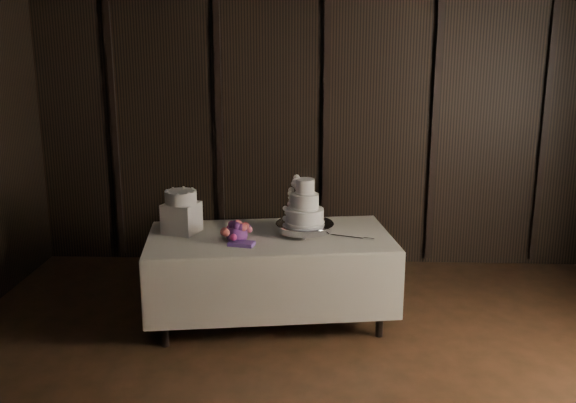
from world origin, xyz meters
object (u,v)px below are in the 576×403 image
(wedding_cake, at_px, (301,206))
(small_cake, at_px, (181,197))
(display_table, at_px, (270,275))
(bouquet, at_px, (237,232))
(cake_stand, at_px, (305,228))
(box_pedestal, at_px, (182,218))

(wedding_cake, bearing_deg, small_cake, -156.74)
(display_table, relative_size, bouquet, 5.13)
(cake_stand, height_order, small_cake, small_cake)
(small_cake, bearing_deg, bouquet, -23.60)
(bouquet, bearing_deg, cake_stand, 22.50)
(wedding_cake, distance_m, bouquet, 0.57)
(display_table, relative_size, cake_stand, 4.39)
(display_table, distance_m, wedding_cake, 0.64)
(wedding_cake, bearing_deg, box_pedestal, -156.74)
(box_pedestal, relative_size, small_cake, 0.99)
(bouquet, xyz_separation_m, box_pedestal, (-0.49, 0.21, 0.06))
(display_table, xyz_separation_m, wedding_cake, (0.26, 0.05, 0.58))
(bouquet, height_order, box_pedestal, box_pedestal)
(box_pedestal, bearing_deg, display_table, -4.63)
(wedding_cake, relative_size, small_cake, 1.42)
(cake_stand, distance_m, box_pedestal, 1.03)
(display_table, relative_size, box_pedestal, 8.16)
(wedding_cake, xyz_separation_m, bouquet, (-0.51, -0.21, -0.17))
(display_table, xyz_separation_m, box_pedestal, (-0.74, 0.06, 0.47))
(cake_stand, height_order, box_pedestal, box_pedestal)
(bouquet, distance_m, box_pedestal, 0.53)
(cake_stand, xyz_separation_m, box_pedestal, (-1.02, -0.01, 0.08))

